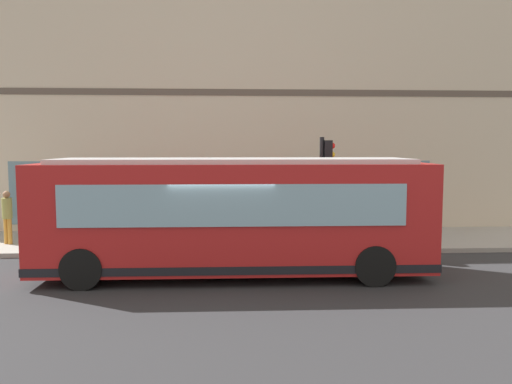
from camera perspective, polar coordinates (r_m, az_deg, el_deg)
The scene contains 10 objects.
ground at distance 13.58m, azimuth -3.73°, elevation -9.36°, with size 120.00×120.00×0.00m, color #2D2D30.
sidewalk_curb at distance 18.16m, azimuth -3.60°, elevation -5.40°, with size 4.20×40.00×0.15m, color #9E9991.
building_corner at distance 24.57m, azimuth -3.56°, elevation 8.70°, with size 9.21×23.18×9.84m.
city_bus_nearside at distance 13.44m, azimuth -2.53°, elevation -2.75°, with size 2.68×10.06×3.07m.
traffic_light_near_corner at distance 16.43m, azimuth 7.69°, elevation 2.32°, with size 0.32×0.49×3.51m.
fire_hydrant at distance 19.81m, azimuth 16.03°, elevation -3.42°, with size 0.35×0.35×0.74m.
pedestrian_near_building_entrance at distance 17.61m, azimuth -9.13°, elevation -2.25°, with size 0.32×0.32×1.73m.
pedestrian_walking_along_curb at distance 18.88m, azimuth -25.75°, elevation -2.15°, with size 0.32×0.32×1.76m.
pedestrian_near_hydrant at distance 18.65m, azimuth 4.96°, elevation -1.66°, with size 0.32×0.32×1.79m.
newspaper_vending_box at distance 20.35m, azimuth -23.39°, elevation -3.16°, with size 0.44×0.42×0.90m.
Camera 1 is at (-13.15, -0.14, 3.41)m, focal length 36.26 mm.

